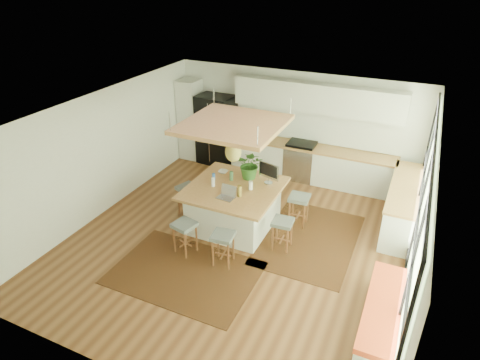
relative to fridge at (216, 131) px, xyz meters
The scene contains 36 objects.
floor 3.94m from the fridge, 56.03° to the right, with size 7.00×7.00×0.00m, color #563018.
ceiling 4.22m from the fridge, 56.03° to the right, with size 7.00×7.00×0.00m, color white.
wall_back 2.20m from the fridge, ahead, with size 6.50×6.50×0.00m, color silver.
wall_front 7.02m from the fridge, 72.23° to the right, with size 6.50×6.50×0.00m, color silver.
wall_left 3.39m from the fridge, 109.29° to the right, with size 7.00×7.00×0.00m, color silver.
wall_right 6.27m from the fridge, 30.50° to the right, with size 7.00×7.00×0.00m, color silver.
window_wall 6.25m from the fridge, 30.64° to the right, with size 0.10×6.20×2.60m, color black, non-canonical shape.
pantry 0.84m from the fridge, behind, with size 0.55×0.60×2.25m, color silver.
back_counter_base 2.73m from the fridge, ahead, with size 4.20×0.60×0.88m, color silver.
back_counter_top 2.69m from the fridge, ahead, with size 4.24×0.64×0.05m, color #996536.
backsplash 2.74m from the fridge, ahead, with size 4.20×0.02×0.80m, color white.
upper_cabinets 2.96m from the fridge, ahead, with size 4.20×0.34×0.70m, color silver.
range 2.48m from the fridge, ahead, with size 0.76×0.62×1.00m, color #A5A5AA, non-canonical shape.
right_counter_base 5.23m from the fridge, 13.05° to the right, with size 0.60×2.50×0.88m, color silver.
right_counter_top 5.20m from the fridge, 13.05° to the right, with size 0.64×2.54×0.05m, color #996536.
window_bench 6.74m from the fridge, 40.68° to the right, with size 0.52×2.00×0.50m, color silver, non-canonical shape.
ceiling_panel 3.51m from the fridge, 56.46° to the right, with size 1.86×1.86×0.80m, color #996536, non-canonical shape.
rug_near 4.90m from the fridge, 69.73° to the right, with size 2.60×1.80×0.01m, color black.
rug_right 4.40m from the fridge, 36.46° to the right, with size 1.80×2.60×0.01m, color black.
fridge is the anchor object (origin of this frame).
island 3.31m from the fridge, 56.18° to the right, with size 1.85×1.85×0.93m, color #996536, non-canonical shape.
stool_near_left 4.24m from the fridge, 70.97° to the right, with size 0.40×0.40×0.67m, color #4E5657, non-canonical shape.
stool_near_right 4.58m from the fridge, 61.17° to the right, with size 0.39×0.39×0.67m, color #4E5657, non-canonical shape.
stool_right_front 4.36m from the fridge, 45.48° to the right, with size 0.39×0.39×0.66m, color #4E5657, non-canonical shape.
stool_right_back 3.77m from the fridge, 34.75° to the right, with size 0.41×0.41×0.70m, color #4E5657, non-canonical shape.
stool_left_side 2.88m from the fridge, 75.61° to the right, with size 0.41×0.41×0.70m, color #4E5657, non-canonical shape.
laptop 3.70m from the fridge, 59.69° to the right, with size 0.34×0.36×0.25m, color #A5A5AA, non-canonical shape.
monitor 3.30m from the fridge, 43.13° to the right, with size 0.50×0.18×0.46m, color #A5A5AA, non-canonical shape.
microwave 1.30m from the fridge, ahead, with size 0.58×0.32×0.39m, color #A5A5AA.
island_plant 2.97m from the fridge, 48.28° to the right, with size 0.58×0.65×0.51m, color #1E4C19.
island_bowl 2.59m from the fridge, 59.25° to the right, with size 0.21×0.21×0.05m, color white.
island_bottle_0 2.91m from the fridge, 64.10° to the right, with size 0.07×0.07×0.19m, color blue.
island_bottle_1 3.20m from the fridge, 63.64° to the right, with size 0.07×0.07×0.19m, color white.
island_bottle_2 3.66m from the fridge, 55.54° to the right, with size 0.07×0.07×0.19m, color olive.
island_bottle_3 3.44m from the fridge, 50.87° to the right, with size 0.07×0.07×0.19m, color white.
island_bottle_4 2.96m from the fridge, 56.70° to the right, with size 0.07×0.07×0.19m, color #47764B.
Camera 1 is at (2.90, -6.26, 5.03)m, focal length 30.82 mm.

